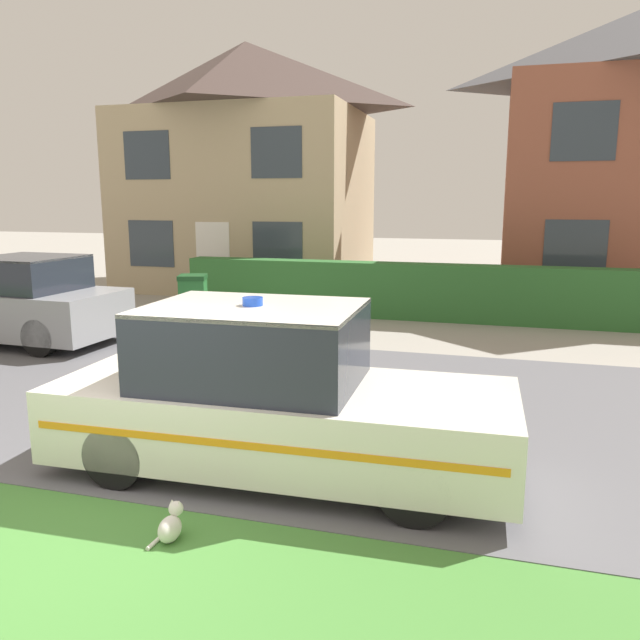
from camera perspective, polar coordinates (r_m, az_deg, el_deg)
ground_plane at (r=5.62m, az=-22.91°, el=-18.94°), size 80.00×80.00×0.00m
road_strip at (r=8.81m, az=-6.27°, el=-7.02°), size 28.00×6.33×0.01m
lawn_verge at (r=5.41m, az=-25.14°, el=-20.31°), size 28.00×2.36×0.01m
garden_hedge at (r=14.46m, az=7.88°, el=2.64°), size 10.67×0.59×1.28m
police_car at (r=6.30m, az=-4.28°, el=-7.03°), size 4.61×1.84×1.77m
cat at (r=5.45m, az=-13.47°, el=-17.80°), size 0.21×0.35×0.31m
neighbour_car_far at (r=13.22m, az=-25.77°, el=1.43°), size 4.10×1.99×1.65m
house_left at (r=19.89m, az=-6.62°, el=13.86°), size 7.24×5.55×7.32m
wheelie_bin at (r=13.62m, az=-11.50°, el=1.72°), size 0.72×0.73×1.13m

